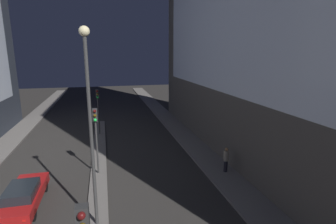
# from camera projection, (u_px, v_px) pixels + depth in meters

# --- Properties ---
(median_strip) EXTENTS (1.11, 28.89, 0.12)m
(median_strip) POSITION_uv_depth(u_px,v_px,m) (99.00, 172.00, 18.60)
(median_strip) COLOR #66605B
(median_strip) RESTS_ON ground
(traffic_light_mid) EXTENTS (0.32, 0.42, 4.63)m
(traffic_light_mid) POSITION_uv_depth(u_px,v_px,m) (96.00, 126.00, 17.60)
(traffic_light_mid) COLOR #383838
(traffic_light_mid) RESTS_ON median_strip
(traffic_light_far) EXTENTS (0.32, 0.42, 4.63)m
(traffic_light_far) POSITION_uv_depth(u_px,v_px,m) (98.00, 102.00, 26.51)
(traffic_light_far) COLOR #383838
(traffic_light_far) RESTS_ON median_strip
(street_lamp) EXTENTS (0.46, 0.46, 9.35)m
(street_lamp) POSITION_uv_depth(u_px,v_px,m) (89.00, 108.00, 11.65)
(street_lamp) COLOR #383838
(street_lamp) RESTS_ON median_strip
(car_left_lane) EXTENTS (1.71, 4.79, 1.37)m
(car_left_lane) POSITION_uv_depth(u_px,v_px,m) (24.00, 196.00, 14.35)
(car_left_lane) COLOR maroon
(car_left_lane) RESTS_ON ground
(pedestrian_on_right_sidewalk) EXTENTS (0.37, 0.37, 1.78)m
(pedestrian_on_right_sidewalk) POSITION_uv_depth(u_px,v_px,m) (226.00, 159.00, 18.37)
(pedestrian_on_right_sidewalk) COLOR black
(pedestrian_on_right_sidewalk) RESTS_ON sidewalk_right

